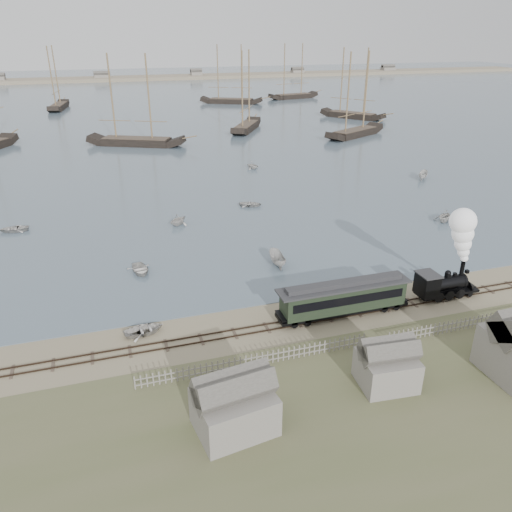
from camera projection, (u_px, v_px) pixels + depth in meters
name	position (u px, v px, depth m)	size (l,w,h in m)	color
ground	(300.00, 310.00, 47.45)	(600.00, 600.00, 0.00)	gray
harbor_water	(136.00, 98.00, 195.04)	(600.00, 336.00, 0.06)	#4D636E
rail_track	(308.00, 321.00, 45.70)	(120.00, 1.80, 0.16)	#31241B
picket_fence_west	(257.00, 366.00, 39.59)	(19.00, 0.10, 1.20)	gray
picket_fence_east	(462.00, 330.00, 44.37)	(15.00, 0.10, 1.20)	gray
shed_left	(235.00, 428.00, 33.42)	(5.00, 4.00, 4.10)	gray
shed_mid	(385.00, 384.00, 37.58)	(4.00, 3.50, 3.60)	gray
far_spit	(122.00, 80.00, 264.52)	(500.00, 20.00, 1.80)	gray
locomotive	(458.00, 259.00, 48.30)	(7.03, 2.63, 8.77)	black
passenger_coach	(344.00, 297.00, 45.84)	(12.68, 2.44, 3.08)	black
beached_dinghy	(144.00, 330.00, 43.71)	(3.49, 2.50, 0.72)	#BBB8B2
rowboat_0	(140.00, 269.00, 54.54)	(3.60, 2.57, 0.75)	#BBB8B2
rowboat_1	(178.00, 219.00, 67.72)	(3.02, 2.61, 1.59)	#BBB8B2
rowboat_2	(277.00, 259.00, 56.07)	(3.80, 1.43, 1.47)	#BBB8B2
rowboat_3	(251.00, 204.00, 75.13)	(3.40, 2.43, 0.71)	#BBB8B2
rowboat_4	(445.00, 216.00, 68.80)	(3.29, 2.84, 1.73)	#BBB8B2
rowboat_5	(423.00, 175.00, 88.67)	(3.61, 1.36, 1.39)	#BBB8B2
rowboat_6	(14.00, 229.00, 65.74)	(3.66, 2.61, 0.76)	#BBB8B2
rowboat_7	(253.00, 165.00, 95.21)	(2.77, 2.39, 1.46)	#BBB8B2
schooner_2	(132.00, 100.00, 110.92)	(22.45, 5.18, 20.00)	black
schooner_3	(246.00, 91.00, 128.13)	(18.84, 4.35, 20.00)	black
schooner_4	(358.00, 95.00, 120.70)	(20.01, 4.62, 20.00)	black
schooner_5	(355.00, 83.00, 146.31)	(19.99, 4.61, 20.00)	black
schooner_7	(54.00, 78.00, 163.40)	(18.94, 4.37, 20.00)	black
schooner_8	(231.00, 74.00, 176.53)	(22.26, 5.14, 20.00)	black
schooner_9	(294.00, 71.00, 189.46)	(20.48, 4.73, 20.00)	black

